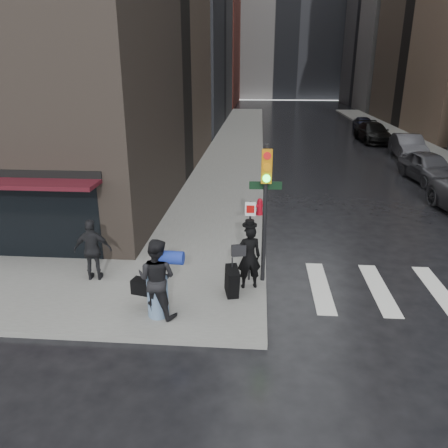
{
  "coord_description": "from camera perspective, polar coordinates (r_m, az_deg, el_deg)",
  "views": [
    {
      "loc": [
        1.7,
        -9.98,
        5.79
      ],
      "look_at": [
        0.71,
        2.32,
        1.3
      ],
      "focal_mm": 35.0,
      "sensor_mm": 36.0,
      "label": 1
    }
  ],
  "objects": [
    {
      "name": "traffic_light",
      "position": [
        11.36,
        5.26,
        3.58
      ],
      "size": [
        0.95,
        0.44,
        3.79
      ],
      "rotation": [
        0.0,
        0.0,
        0.03
      ],
      "color": "black",
      "rests_on": "ground"
    },
    {
      "name": "sidewalk_left",
      "position": [
        37.46,
        1.95,
        11.21
      ],
      "size": [
        4.0,
        50.0,
        0.15
      ],
      "primitive_type": "cube",
      "color": "slate",
      "rests_on": "ground"
    },
    {
      "name": "man_greycoat",
      "position": [
        12.53,
        -16.75,
        -3.26
      ],
      "size": [
        1.07,
        0.54,
        1.75
      ],
      "rotation": [
        0.0,
        0.0,
        3.25
      ],
      "color": "black",
      "rests_on": "ground"
    },
    {
      "name": "man_overcoat",
      "position": [
        11.5,
        2.83,
        -4.83
      ],
      "size": [
        1.0,
        1.18,
        1.95
      ],
      "rotation": [
        0.0,
        0.0,
        3.39
      ],
      "color": "black",
      "rests_on": "ground"
    },
    {
      "name": "bldg_distant",
      "position": [
        88.68,
        8.18,
        26.44
      ],
      "size": [
        40.0,
        12.0,
        32.0
      ],
      "primitive_type": "cube",
      "color": "slate",
      "rests_on": "ground"
    },
    {
      "name": "fire_hydrant",
      "position": [
        17.53,
        4.69,
        2.19
      ],
      "size": [
        0.39,
        0.3,
        0.67
      ],
      "rotation": [
        0.0,
        0.0,
        0.34
      ],
      "color": "maroon",
      "rests_on": "ground"
    },
    {
      "name": "bldg_left_far",
      "position": [
        73.82,
        -7.69,
        25.45
      ],
      "size": [
        22.0,
        20.0,
        26.0
      ],
      "primitive_type": "cube",
      "color": "maroon",
      "rests_on": "ground"
    },
    {
      "name": "parked_car_3",
      "position": [
        37.5,
        18.9,
        11.24
      ],
      "size": [
        2.38,
        5.3,
        1.51
      ],
      "primitive_type": "imported",
      "rotation": [
        0.0,
        0.0,
        0.05
      ],
      "color": "black",
      "rests_on": "ground"
    },
    {
      "name": "parked_car_2",
      "position": [
        31.7,
        22.89,
        9.32
      ],
      "size": [
        1.9,
        4.71,
        1.52
      ],
      "primitive_type": "imported",
      "rotation": [
        0.0,
        0.0,
        -0.06
      ],
      "color": "#3B3B3F",
      "rests_on": "ground"
    },
    {
      "name": "man_jeans",
      "position": [
        10.37,
        -8.79,
        -6.98
      ],
      "size": [
        1.37,
        0.99,
        1.96
      ],
      "rotation": [
        0.0,
        0.0,
        2.9
      ],
      "color": "black",
      "rests_on": "ground"
    },
    {
      "name": "ground",
      "position": [
        11.67,
        -4.47,
        -9.84
      ],
      "size": [
        140.0,
        140.0,
        0.0
      ],
      "primitive_type": "plane",
      "color": "black",
      "rests_on": "ground"
    },
    {
      "name": "sidewalk_right",
      "position": [
        39.24,
        22.38,
        10.15
      ],
      "size": [
        3.0,
        50.0,
        0.15
      ],
      "primitive_type": "cube",
      "color": "slate",
      "rests_on": "ground"
    },
    {
      "name": "parked_car_4",
      "position": [
        43.77,
        17.77,
        12.35
      ],
      "size": [
        1.64,
        3.91,
        1.32
      ],
      "primitive_type": "imported",
      "rotation": [
        0.0,
        0.0,
        -0.02
      ],
      "color": "black",
      "rests_on": "ground"
    },
    {
      "name": "bldg_right_far",
      "position": [
        72.51,
        26.45,
        23.42
      ],
      "size": [
        22.0,
        20.0,
        25.0
      ],
      "primitive_type": "cube",
      "color": "slate",
      "rests_on": "ground"
    },
    {
      "name": "parked_car_1",
      "position": [
        25.53,
        25.14,
        6.77
      ],
      "size": [
        2.27,
        4.68,
        1.54
      ],
      "primitive_type": "imported",
      "rotation": [
        0.0,
        0.0,
        0.1
      ],
      "color": "#444449",
      "rests_on": "ground"
    }
  ]
}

